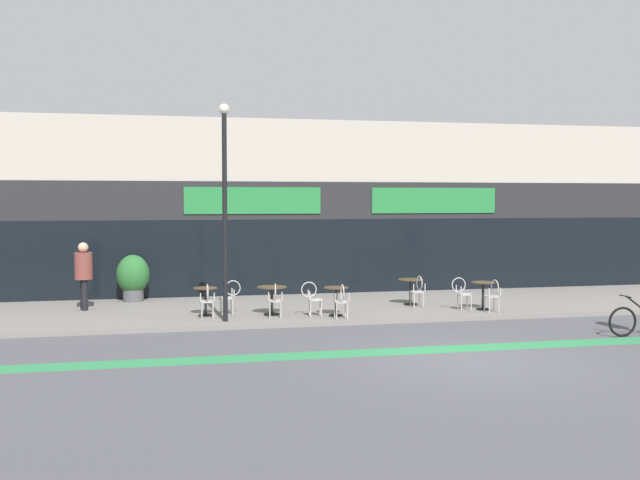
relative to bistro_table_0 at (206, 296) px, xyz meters
The scene contains 20 objects.
ground_plane 7.85m from the bistro_table_0, 52.36° to the right, with size 120.00×120.00×0.00m, color #4C4C51.
sidewalk_slab 4.93m from the bistro_table_0, 12.45° to the left, with size 40.00×5.50×0.12m, color slate.
storefront_facade 7.81m from the bistro_table_0, 50.37° to the left, with size 40.00×4.06×5.71m.
bike_lane_stripe 6.94m from the bistro_table_0, 46.30° to the right, with size 36.00×0.70×0.01m, color #2D844C.
bistro_table_0 is the anchor object (origin of this frame).
bistro_table_1 1.74m from the bistro_table_0, ahead, with size 0.79×0.79×0.74m.
bistro_table_2 3.42m from the bistro_table_0, 13.22° to the right, with size 0.65×0.65×0.74m.
bistro_table_3 5.98m from the bistro_table_0, ahead, with size 0.73×0.73×0.73m.
bistro_table_4 7.58m from the bistro_table_0, ahead, with size 0.65×0.65×0.76m.
cafe_chair_0_near 0.63m from the bistro_table_0, 89.97° to the right, with size 0.40×0.57×0.90m.
cafe_chair_0_side 0.63m from the bistro_table_0, ahead, with size 0.59×0.42×0.90m.
cafe_chair_1_near 1.91m from the bistro_table_0, 26.78° to the right, with size 0.45×0.60×0.90m.
cafe_chair_2_near 3.61m from the bistro_table_0, 22.95° to the right, with size 0.42×0.59×0.90m.
cafe_chair_2_side 2.81m from the bistro_table_0, 15.99° to the right, with size 0.59×0.44×0.90m.
cafe_chair_3_near 5.93m from the bistro_table_0, ahead, with size 0.42×0.58×0.90m.
cafe_chair_4_near 7.65m from the bistro_table_0, ahead, with size 0.41×0.58×0.90m.
cafe_chair_4_side 6.95m from the bistro_table_0, ahead, with size 0.58×0.40×0.90m.
planter_pot 3.74m from the bistro_table_0, 121.12° to the left, with size 0.97×0.97×1.39m.
lamp_post 2.84m from the bistro_table_0, 69.34° to the right, with size 0.26×0.26×5.38m.
pedestrian_near_end 3.65m from the bistro_table_0, 152.73° to the left, with size 0.59×0.59×1.86m.
Camera 1 is at (-6.06, -13.46, 3.16)m, focal length 42.00 mm.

